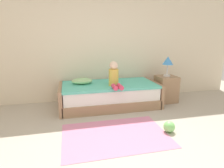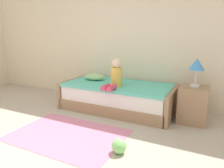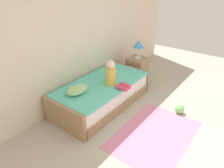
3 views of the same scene
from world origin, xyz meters
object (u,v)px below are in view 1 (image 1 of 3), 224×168
(bed, at_px, (109,95))
(child_figure, at_px, (114,76))
(table_lamp, at_px, (168,62))
(nightstand, at_px, (166,89))
(pillow, at_px, (82,81))
(toy_ball, at_px, (169,127))

(bed, xyz_separation_m, child_figure, (0.05, -0.23, 0.46))
(child_figure, bearing_deg, table_lamp, 9.69)
(nightstand, relative_size, table_lamp, 1.33)
(table_lamp, bearing_deg, nightstand, -90.00)
(nightstand, height_order, table_lamp, table_lamp)
(pillow, bearing_deg, bed, -9.94)
(bed, relative_size, child_figure, 4.14)
(toy_ball, bearing_deg, nightstand, 63.53)
(nightstand, distance_m, pillow, 1.94)
(pillow, bearing_deg, child_figure, -27.87)
(nightstand, relative_size, child_figure, 1.18)
(nightstand, height_order, pillow, pillow)
(nightstand, bearing_deg, bed, 179.72)
(nightstand, xyz_separation_m, pillow, (-1.92, 0.11, 0.26))
(nightstand, distance_m, toy_ball, 1.56)
(bed, bearing_deg, nightstand, -0.28)
(nightstand, bearing_deg, pillow, 176.82)
(bed, xyz_separation_m, pillow, (-0.57, 0.10, 0.32))
(nightstand, xyz_separation_m, table_lamp, (0.00, 0.00, 0.64))
(child_figure, bearing_deg, toy_ball, -62.42)
(child_figure, xyz_separation_m, pillow, (-0.62, 0.33, -0.14))
(bed, relative_size, pillow, 4.80)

